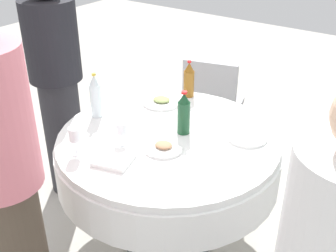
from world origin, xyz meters
TOP-DOWN VIEW (x-y plane):
  - ground_plane at (0.00, 0.00)m, footprint 10.00×10.00m
  - dining_table at (0.00, 0.00)m, footprint 1.25×1.25m
  - bottle_amber_rear at (0.19, -0.51)m, footprint 0.07×0.07m
  - bottle_clear_far at (0.48, 0.05)m, footprint 0.07×0.07m
  - bottle_dark_green_inner at (-0.05, -0.08)m, footprint 0.07×0.07m
  - wine_glass_outer at (0.27, 0.42)m, footprint 0.06×0.06m
  - wine_glass_left at (0.15, 0.21)m, footprint 0.06×0.06m
  - plate_south at (-0.06, 0.13)m, footprint 0.21×0.21m
  - plate_near at (-0.37, -0.23)m, footprint 0.22×0.22m
  - plate_north at (0.27, -0.31)m, footprint 0.24×0.24m
  - fork_far at (0.20, -0.07)m, footprint 0.13×0.14m
  - folded_napkin at (0.08, 0.36)m, footprint 0.22×0.22m
  - person_far at (0.90, -0.02)m, footprint 0.34×0.34m
  - person_inner at (0.22, 0.88)m, footprint 0.34×0.34m
  - chair_mid at (0.25, -0.93)m, footprint 0.49×0.49m

SIDE VIEW (x-z plane):
  - ground_plane at x=0.00m, z-range 0.00..0.00m
  - chair_mid at x=0.25m, z-range 0.08..0.95m
  - dining_table at x=0.00m, z-range 0.22..0.96m
  - fork_far at x=0.20m, z-range 0.74..0.74m
  - plate_near at x=-0.37m, z-range 0.74..0.76m
  - plate_south at x=-0.06m, z-range 0.73..0.77m
  - plate_north at x=0.27m, z-range 0.73..0.77m
  - folded_napkin at x=0.08m, z-range 0.74..0.76m
  - person_far at x=0.90m, z-range 0.04..1.62m
  - wine_glass_left at x=0.15m, z-range 0.77..0.90m
  - wine_glass_outer at x=0.27m, z-range 0.77..0.93m
  - bottle_amber_rear at x=0.19m, z-range 0.73..0.98m
  - bottle_dark_green_inner at x=-0.05m, z-range 0.73..0.98m
  - person_inner at x=0.22m, z-range 0.04..1.69m
  - bottle_clear_far at x=0.48m, z-range 0.73..1.00m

